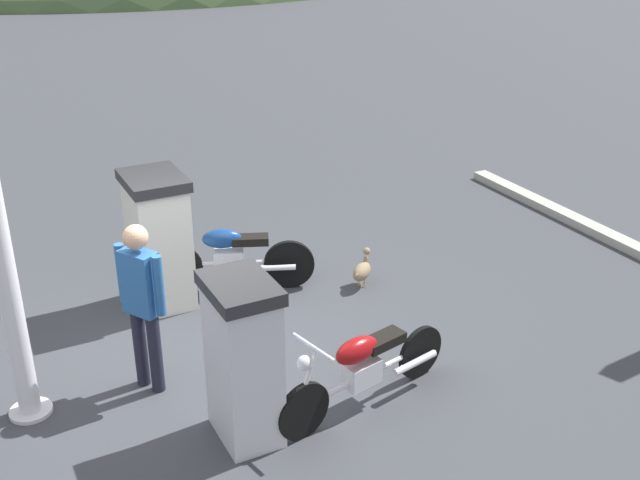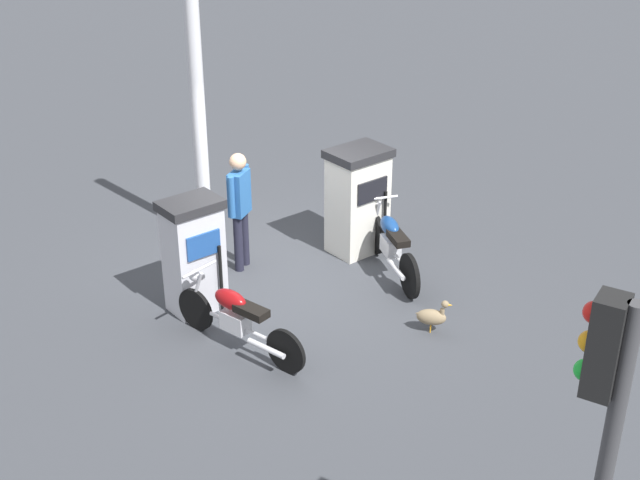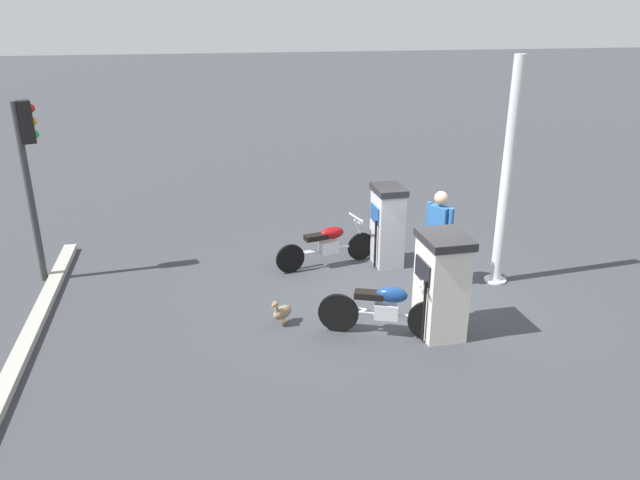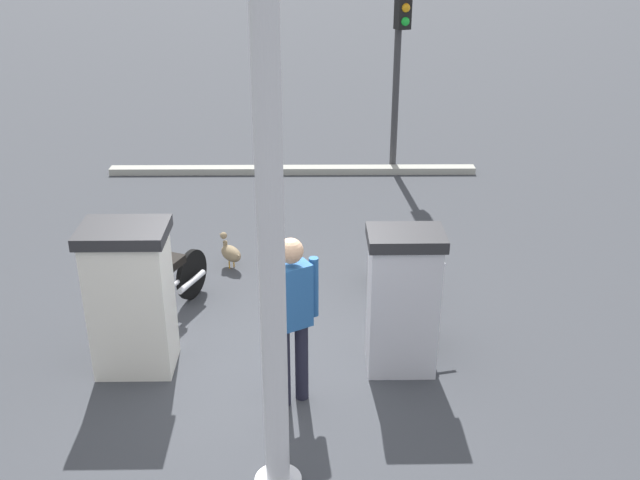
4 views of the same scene
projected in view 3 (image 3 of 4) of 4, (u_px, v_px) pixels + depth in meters
The scene contains 10 objects.
ground_plane at pixel (407, 294), 10.69m from camera, with size 120.00×120.00×0.00m, color #383A3F.
fuel_pump_near at pixel (387, 225), 11.68m from camera, with size 0.59×0.77×1.56m.
fuel_pump_far at pixel (441, 284), 9.13m from camera, with size 0.70×0.88×1.61m.
motorcycle_near_pump at pixel (328, 243), 11.70m from camera, with size 2.03×0.70×0.92m.
motorcycle_far_pump at pixel (385, 308), 9.18m from camera, with size 1.89×0.89×0.95m.
attendant_person at pixel (439, 232), 10.70m from camera, with size 0.38×0.53×1.76m.
wandering_duck at pixel (282, 312), 9.59m from camera, with size 0.41×0.39×0.47m.
roadside_traffic_light at pixel (29, 160), 10.47m from camera, with size 0.40×0.30×3.26m.
canopy_support_pole at pixel (507, 179), 10.50m from camera, with size 0.40×0.40×4.01m.
road_edge_kerb at pixel (35, 323), 9.58m from camera, with size 0.35×6.63×0.12m.
Camera 3 is at (3.35, 9.17, 4.73)m, focal length 34.14 mm.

